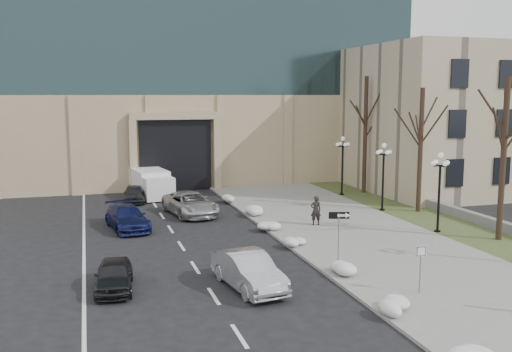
{
  "coord_description": "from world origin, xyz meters",
  "views": [
    {
      "loc": [
        -11.19,
        -15.56,
        8.04
      ],
      "look_at": [
        -2.07,
        14.84,
        3.5
      ],
      "focal_mm": 40.0,
      "sensor_mm": 36.0,
      "label": 1
    }
  ],
  "objects_px": {
    "car_a": "(114,275)",
    "box_truck": "(150,183)",
    "car_b": "(249,271)",
    "lamppost_c": "(383,168)",
    "car_d": "(190,204)",
    "car_e": "(134,194)",
    "car_c": "(127,218)",
    "pedestrian": "(316,210)",
    "lamppost_b": "(440,182)",
    "one_way_sign": "(342,222)",
    "keep_sign": "(421,259)",
    "lamppost_d": "(342,158)"
  },
  "relations": [
    {
      "from": "car_a",
      "to": "box_truck",
      "type": "distance_m",
      "value": 22.47
    },
    {
      "from": "car_b",
      "to": "lamppost_c",
      "type": "bearing_deg",
      "value": 34.35
    },
    {
      "from": "car_d",
      "to": "car_e",
      "type": "relative_size",
      "value": 1.47
    },
    {
      "from": "car_c",
      "to": "lamppost_c",
      "type": "distance_m",
      "value": 17.43
    },
    {
      "from": "pedestrian",
      "to": "lamppost_b",
      "type": "relative_size",
      "value": 0.38
    },
    {
      "from": "box_truck",
      "to": "lamppost_c",
      "type": "xyz_separation_m",
      "value": [
        14.7,
        -11.05,
        2.05
      ]
    },
    {
      "from": "lamppost_b",
      "to": "car_d",
      "type": "bearing_deg",
      "value": 144.37
    },
    {
      "from": "car_d",
      "to": "one_way_sign",
      "type": "distance_m",
      "value": 14.64
    },
    {
      "from": "lamppost_c",
      "to": "keep_sign",
      "type": "bearing_deg",
      "value": -114.02
    },
    {
      "from": "lamppost_c",
      "to": "lamppost_d",
      "type": "relative_size",
      "value": 1.0
    },
    {
      "from": "pedestrian",
      "to": "box_truck",
      "type": "bearing_deg",
      "value": -49.9
    },
    {
      "from": "car_a",
      "to": "car_d",
      "type": "bearing_deg",
      "value": 73.04
    },
    {
      "from": "box_truck",
      "to": "lamppost_c",
      "type": "relative_size",
      "value": 1.46
    },
    {
      "from": "car_a",
      "to": "lamppost_c",
      "type": "relative_size",
      "value": 0.78
    },
    {
      "from": "car_c",
      "to": "keep_sign",
      "type": "bearing_deg",
      "value": -64.56
    },
    {
      "from": "car_e",
      "to": "keep_sign",
      "type": "relative_size",
      "value": 1.82
    },
    {
      "from": "car_a",
      "to": "car_c",
      "type": "distance_m",
      "value": 10.96
    },
    {
      "from": "pedestrian",
      "to": "lamppost_d",
      "type": "distance_m",
      "value": 11.41
    },
    {
      "from": "car_b",
      "to": "car_a",
      "type": "bearing_deg",
      "value": 156.06
    },
    {
      "from": "car_c",
      "to": "pedestrian",
      "type": "height_order",
      "value": "pedestrian"
    },
    {
      "from": "car_a",
      "to": "pedestrian",
      "type": "bearing_deg",
      "value": 38.77
    },
    {
      "from": "lamppost_b",
      "to": "car_e",
      "type": "bearing_deg",
      "value": 137.02
    },
    {
      "from": "keep_sign",
      "to": "lamppost_c",
      "type": "relative_size",
      "value": 0.43
    },
    {
      "from": "car_b",
      "to": "car_d",
      "type": "relative_size",
      "value": 0.84
    },
    {
      "from": "pedestrian",
      "to": "box_truck",
      "type": "height_order",
      "value": "box_truck"
    },
    {
      "from": "lamppost_c",
      "to": "box_truck",
      "type": "bearing_deg",
      "value": 143.05
    },
    {
      "from": "pedestrian",
      "to": "lamppost_d",
      "type": "xyz_separation_m",
      "value": [
        6.17,
        9.38,
        2.05
      ]
    },
    {
      "from": "car_b",
      "to": "pedestrian",
      "type": "distance_m",
      "value": 11.92
    },
    {
      "from": "keep_sign",
      "to": "pedestrian",
      "type": "bearing_deg",
      "value": 91.65
    },
    {
      "from": "car_c",
      "to": "pedestrian",
      "type": "distance_m",
      "value": 11.43
    },
    {
      "from": "lamppost_d",
      "to": "pedestrian",
      "type": "bearing_deg",
      "value": -123.31
    },
    {
      "from": "car_d",
      "to": "lamppost_d",
      "type": "bearing_deg",
      "value": 5.66
    },
    {
      "from": "car_d",
      "to": "car_e",
      "type": "xyz_separation_m",
      "value": [
        -3.24,
        5.79,
        -0.13
      ]
    },
    {
      "from": "car_e",
      "to": "pedestrian",
      "type": "distance_m",
      "value": 15.17
    },
    {
      "from": "car_e",
      "to": "keep_sign",
      "type": "bearing_deg",
      "value": -64.08
    },
    {
      "from": "car_b",
      "to": "pedestrian",
      "type": "bearing_deg",
      "value": 44.74
    },
    {
      "from": "car_e",
      "to": "one_way_sign",
      "type": "height_order",
      "value": "one_way_sign"
    },
    {
      "from": "car_d",
      "to": "keep_sign",
      "type": "relative_size",
      "value": 2.68
    },
    {
      "from": "car_a",
      "to": "car_b",
      "type": "distance_m",
      "value": 5.58
    },
    {
      "from": "car_c",
      "to": "lamppost_c",
      "type": "bearing_deg",
      "value": -8.66
    },
    {
      "from": "one_way_sign",
      "to": "lamppost_d",
      "type": "xyz_separation_m",
      "value": [
        8.26,
        17.55,
        0.86
      ]
    },
    {
      "from": "lamppost_d",
      "to": "car_c",
      "type": "bearing_deg",
      "value": -158.83
    },
    {
      "from": "lamppost_d",
      "to": "lamppost_b",
      "type": "bearing_deg",
      "value": -90.0
    },
    {
      "from": "car_b",
      "to": "car_c",
      "type": "relative_size",
      "value": 0.96
    },
    {
      "from": "car_d",
      "to": "one_way_sign",
      "type": "bearing_deg",
      "value": -81.92
    },
    {
      "from": "car_c",
      "to": "lamppost_b",
      "type": "bearing_deg",
      "value": -29.36
    },
    {
      "from": "car_d",
      "to": "lamppost_b",
      "type": "height_order",
      "value": "lamppost_b"
    },
    {
      "from": "car_c",
      "to": "lamppost_b",
      "type": "distance_m",
      "value": 18.54
    },
    {
      "from": "box_truck",
      "to": "lamppost_b",
      "type": "height_order",
      "value": "lamppost_b"
    },
    {
      "from": "box_truck",
      "to": "one_way_sign",
      "type": "height_order",
      "value": "one_way_sign"
    }
  ]
}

